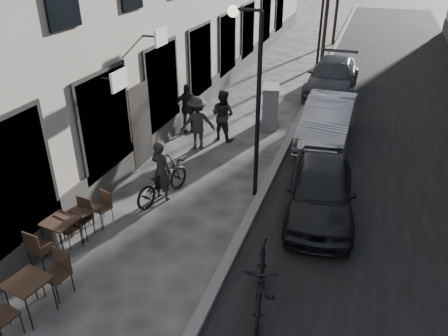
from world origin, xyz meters
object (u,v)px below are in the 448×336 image
Objects in this scene: streetlamp_far at (318,15)px; moped at (261,279)px; bicycle at (162,181)px; pedestrian_near at (223,115)px; car_near at (321,190)px; pedestrian_mid at (197,123)px; car_far at (332,77)px; bistro_set_b at (62,232)px; pedestrian_far at (187,108)px; utility_cabinet at (270,106)px; car_mid at (328,119)px; bistro_set_c at (86,218)px; bistro_set_a at (30,294)px; streetlamp_near at (252,87)px.

moped is at bearing -85.14° from streetlamp_far.
moped reaches higher than bicycle.
pedestrian_near is 5.46m from car_near.
pedestrian_mid reaches higher than car_far.
bistro_set_b is 0.93× the size of pedestrian_far.
streetlamp_far reaches higher than utility_cabinet.
car_near is (5.45, -4.03, -0.21)m from pedestrian_far.
car_mid is at bearing 177.68° from pedestrian_mid.
bistro_set_b is at bearing -83.47° from bistro_set_c.
streetlamp_far is 15.67m from bistro_set_c.
pedestrian_mid is 5.31m from car_near.
pedestrian_far is at bearing 98.05° from bistro_set_b.
pedestrian_far is at bearing 111.15° from moped.
bistro_set_a is at bearing 58.60° from pedestrian_mid.
utility_cabinet reaches higher than bicycle.
streetlamp_near is 6.84m from bistro_set_a.
car_far is at bearing -101.54° from pedestrian_near.
streetlamp_near is 4.50m from pedestrian_near.
pedestrian_near reaches higher than bistro_set_c.
streetlamp_far is 3.32m from car_far.
pedestrian_far is at bearing -112.34° from streetlamp_far.
streetlamp_far is at bearing 103.58° from car_mid.
pedestrian_mid is 0.45× the size of car_near.
moped is at bearing -88.79° from car_far.
pedestrian_near is at bearing -78.21° from bicycle.
utility_cabinet reaches higher than bistro_set_a.
pedestrian_mid is (-0.57, -0.99, 0.01)m from pedestrian_near.
pedestrian_far is at bearing -164.34° from utility_cabinet.
moped is at bearing 91.05° from pedestrian_mid.
pedestrian_mid is at bearing 136.49° from streetlamp_near.
moped is (3.31, -7.45, -0.26)m from pedestrian_near.
car_near is (5.31, 2.71, 0.28)m from bistro_set_c.
car_far is at bearing 88.71° from car_near.
bicycle is at bearing 77.67° from bistro_set_c.
pedestrian_near is at bearing -114.72° from car_far.
streetlamp_near is 12.00m from streetlamp_far.
pedestrian_near reaches higher than car_mid.
pedestrian_near is at bearing 92.88° from bistro_set_c.
streetlamp_near reaches higher than car_far.
utility_cabinet is 0.86× the size of pedestrian_near.
utility_cabinet is at bearing 96.96° from streetlamp_near.
utility_cabinet is 2.21m from pedestrian_near.
moped is at bearing 5.13° from bistro_set_b.
car_mid is at bearing -27.08° from utility_cabinet.
car_mid is at bearing -20.14° from pedestrian_far.
pedestrian_mid is at bearing 110.35° from moped.
car_far is 14.10m from moped.
bistro_set_a is (-2.72, -5.70, -2.64)m from streetlamp_near.
pedestrian_near is 1.14m from pedestrian_mid.
utility_cabinet is 3.17m from pedestrian_far.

